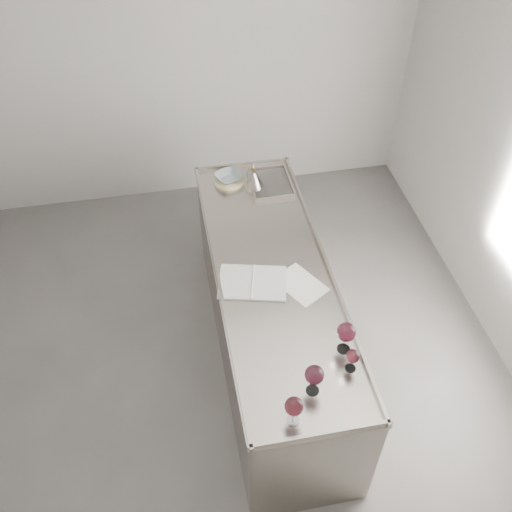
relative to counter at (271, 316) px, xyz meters
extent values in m
cube|color=#514F4C|center=(-0.50, -0.30, -0.48)|extent=(4.50, 5.00, 0.02)
cube|color=silver|center=(-0.50, -0.30, 2.34)|extent=(4.50, 5.00, 0.02)
cube|color=#ABA9A5|center=(-0.50, 2.21, 0.93)|extent=(4.50, 0.02, 2.80)
cube|color=gray|center=(0.00, 0.00, -0.01)|extent=(0.75, 2.40, 0.92)
cube|color=gray|center=(0.00, 0.00, 0.46)|extent=(0.77, 2.42, 0.02)
cube|color=gray|center=(0.00, -1.19, 0.48)|extent=(0.77, 0.02, 0.03)
cube|color=gray|center=(0.00, 1.19, 0.48)|extent=(0.77, 0.02, 0.03)
cube|color=gray|center=(-0.37, 0.00, 0.48)|extent=(0.02, 2.42, 0.03)
cube|color=gray|center=(0.36, 0.00, 0.48)|extent=(0.02, 2.42, 0.03)
cube|color=#595654|center=(0.17, 0.92, 0.46)|extent=(0.30, 0.38, 0.01)
cylinder|color=white|center=(-0.12, -1.08, 0.47)|extent=(0.07, 0.07, 0.00)
cylinder|color=white|center=(-0.12, -1.08, 0.52)|extent=(0.01, 0.01, 0.10)
ellipsoid|color=white|center=(-0.12, -1.08, 0.61)|extent=(0.10, 0.10, 0.11)
cylinder|color=#39070E|center=(-0.12, -1.08, 0.59)|extent=(0.07, 0.07, 0.02)
cylinder|color=white|center=(0.03, -0.92, 0.47)|extent=(0.07, 0.07, 0.00)
cylinder|color=white|center=(0.03, -0.92, 0.52)|extent=(0.01, 0.01, 0.10)
ellipsoid|color=white|center=(0.03, -0.92, 0.62)|extent=(0.11, 0.11, 0.11)
cylinder|color=#330612|center=(0.03, -0.92, 0.60)|extent=(0.08, 0.08, 0.02)
cylinder|color=white|center=(0.27, -0.69, 0.47)|extent=(0.08, 0.08, 0.00)
cylinder|color=white|center=(0.27, -0.69, 0.52)|extent=(0.01, 0.01, 0.10)
ellipsoid|color=white|center=(0.27, -0.69, 0.63)|extent=(0.11, 0.11, 0.12)
cylinder|color=#3B0815|center=(0.27, -0.69, 0.60)|extent=(0.08, 0.08, 0.02)
cylinder|color=white|center=(0.27, -0.82, 0.47)|extent=(0.06, 0.06, 0.00)
cylinder|color=white|center=(0.27, -0.82, 0.51)|extent=(0.01, 0.01, 0.08)
ellipsoid|color=white|center=(0.27, -0.82, 0.59)|extent=(0.08, 0.08, 0.08)
cylinder|color=#3D0811|center=(0.27, -0.82, 0.57)|extent=(0.06, 0.06, 0.02)
cube|color=white|center=(-0.26, -0.05, 0.47)|extent=(0.28, 0.34, 0.01)
cube|color=white|center=(-0.04, -0.10, 0.47)|extent=(0.28, 0.34, 0.01)
cylinder|color=white|center=(-0.15, -0.08, 0.48)|extent=(0.08, 0.30, 0.01)
cube|color=white|center=(0.15, -0.15, 0.47)|extent=(0.36, 0.39, 0.00)
cylinder|color=beige|center=(-0.14, 1.01, 0.48)|extent=(0.29, 0.29, 0.02)
imported|color=gray|center=(-0.14, 1.01, 0.51)|extent=(0.26, 0.26, 0.05)
cone|color=gray|center=(0.04, 0.92, 0.53)|extent=(0.15, 0.15, 0.13)
cylinder|color=gray|center=(0.04, 0.92, 0.62)|extent=(0.03, 0.03, 0.03)
cylinder|color=#A3742D|center=(0.04, 0.92, 0.64)|extent=(0.04, 0.04, 0.02)
cone|color=gray|center=(0.04, 0.92, 0.67)|extent=(0.03, 0.03, 0.04)
camera|label=1|loc=(-0.59, -2.52, 3.20)|focal=40.00mm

